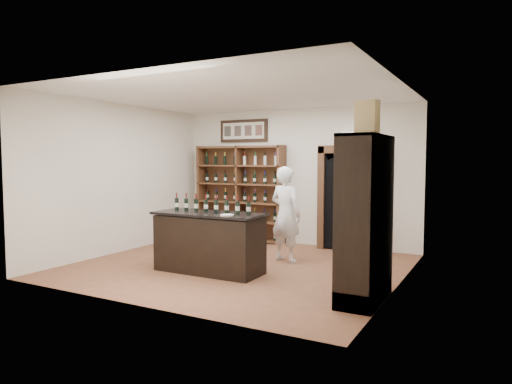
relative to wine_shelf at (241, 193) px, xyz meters
The scene contains 22 objects.
floor 2.89m from the wine_shelf, 60.87° to the right, with size 5.50×5.50×0.00m, color brown.
ceiling 3.28m from the wine_shelf, 60.87° to the right, with size 5.50×5.50×0.00m, color white.
wall_back 1.37m from the wine_shelf, ahead, with size 5.50×0.04×3.00m, color silver.
wall_left 2.78m from the wine_shelf, 121.86° to the right, with size 0.04×5.00×3.00m, color silver.
wall_right 4.69m from the wine_shelf, 29.94° to the right, with size 0.04×5.00×3.00m, color silver.
wine_shelf is the anchor object (origin of this frame).
framed_picture 1.46m from the wine_shelf, 90.00° to the left, with size 1.25×0.04×0.52m, color black.
arched_doorway 2.55m from the wine_shelf, ahead, with size 1.17×0.35×2.17m.
emergency_light 2.86m from the wine_shelf, ahead, with size 0.30×0.10×0.10m, color white.
tasting_counter 3.19m from the wine_shelf, 69.44° to the right, with size 1.88×0.78×1.00m.
counter_bottle_0 2.89m from the wine_shelf, 82.45° to the right, with size 0.07×0.07×0.30m.
counter_bottle_1 2.93m from the wine_shelf, 78.46° to the right, with size 0.07×0.07×0.30m.
counter_bottle_2 2.98m from the wine_shelf, 74.57° to the right, with size 0.07×0.07×0.30m.
counter_bottle_3 3.04m from the wine_shelf, 70.83° to the right, with size 0.07×0.07×0.30m.
counter_bottle_4 3.11m from the wine_shelf, 67.25° to the right, with size 0.07×0.07×0.30m.
counter_bottle_5 3.20m from the wine_shelf, 63.84° to the right, with size 0.07×0.07×0.30m.
counter_bottle_6 3.29m from the wine_shelf, 60.63° to the right, with size 0.07×0.07×0.30m.
counter_bottle_7 3.40m from the wine_shelf, 57.60° to the right, with size 0.07×0.07×0.30m.
side_cabinet 5.02m from the wine_shelf, 40.21° to the right, with size 0.48×1.20×2.20m.
shopkeeper 2.48m from the wine_shelf, 40.20° to the right, with size 0.64×0.42×1.75m, color white.
plate 3.52m from the wine_shelf, 63.27° to the right, with size 0.22×0.22×0.02m, color beige.
wine_crate 5.17m from the wine_shelf, 40.57° to the right, with size 0.31×0.13×0.44m, color tan.
Camera 1 is at (4.06, -6.84, 1.88)m, focal length 32.00 mm.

